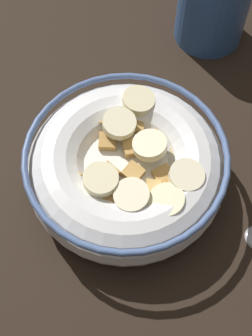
{
  "coord_description": "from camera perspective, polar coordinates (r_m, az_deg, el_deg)",
  "views": [
    {
      "loc": [
        -20.74,
        -0.78,
        41.27
      ],
      "look_at": [
        0.0,
        0.0,
        3.0
      ],
      "focal_mm": 49.47,
      "sensor_mm": 36.0,
      "label": 1
    }
  ],
  "objects": [
    {
      "name": "cereal_bowl",
      "position": [
        0.43,
        0.06,
        0.07
      ],
      "size": [
        18.78,
        18.78,
        6.45
      ],
      "color": "white",
      "rests_on": "ground_plane"
    },
    {
      "name": "ground_plane",
      "position": [
        0.47,
        -0.0,
        -2.32
      ],
      "size": [
        102.98,
        102.98,
        2.0
      ],
      "primitive_type": "cube",
      "color": "black"
    },
    {
      "name": "coffee_mug",
      "position": [
        0.56,
        10.68,
        19.33
      ],
      "size": [
        10.96,
        8.02,
        9.1
      ],
      "color": "#335999",
      "rests_on": "ground_plane"
    }
  ]
}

